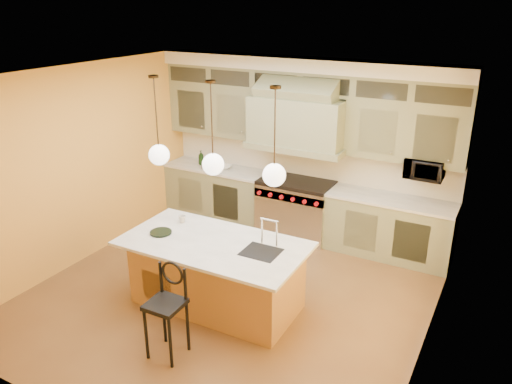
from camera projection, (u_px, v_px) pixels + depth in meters
The scene contains 18 objects.
floor at pixel (229, 295), 6.72m from camera, with size 5.00×5.00×0.00m, color brown.
ceiling at pixel (225, 77), 5.68m from camera, with size 5.00×5.00×0.00m, color white.
wall_back at pixel (306, 147), 8.25m from camera, with size 5.00×5.00×0.00m, color gold.
wall_front at pixel (70, 292), 4.15m from camera, with size 5.00×5.00×0.00m, color gold.
wall_left at pixel (82, 165), 7.31m from camera, with size 5.00×5.00×0.00m, color gold.
wall_right at pixel (436, 238), 5.09m from camera, with size 5.00×5.00×0.00m, color gold.
back_cabinetry at pixel (300, 152), 8.04m from camera, with size 5.00×0.77×2.90m.
range at pixel (296, 207), 8.31m from camera, with size 1.20×0.74×0.96m.
kitchen_island at pixel (217, 272), 6.36m from camera, with size 2.32×1.25×1.35m.
counter_stool at pixel (167, 305), 5.42m from camera, with size 0.39×0.39×1.09m.
microwave at pixel (424, 169), 7.18m from camera, with size 0.54×0.37×0.30m, color black.
oil_bottle_a at pixel (201, 158), 8.94m from camera, with size 0.10×0.10×0.26m, color black.
oil_bottle_b at pixel (205, 164), 8.74m from camera, with size 0.08×0.09×0.19m, color black.
fruit_bowl at pixel (224, 167), 8.76m from camera, with size 0.25×0.25×0.06m, color white.
cup at pixel (182, 219), 6.70m from camera, with size 0.10×0.10×0.09m, color beige.
pendant_left at pixel (159, 153), 6.18m from camera, with size 0.26×0.26×1.11m.
pendant_center at pixel (213, 162), 5.83m from camera, with size 0.26×0.26×1.11m.
pendant_right at pixel (274, 173), 5.47m from camera, with size 0.26×0.26×1.11m.
Camera 1 is at (3.07, -4.90, 3.73)m, focal length 35.00 mm.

